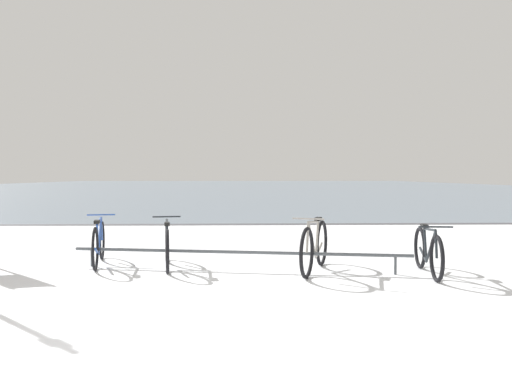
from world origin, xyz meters
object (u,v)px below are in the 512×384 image
bicycle_3 (428,251)px  bicycle_0 (99,243)px  bicycle_1 (167,245)px  bicycle_2 (315,246)px

bicycle_3 → bicycle_0: bearing=169.5°
bicycle_1 → bicycle_3: 3.97m
bicycle_0 → bicycle_2: bicycle_2 is taller
bicycle_0 → bicycle_2: (3.43, -0.66, 0.02)m
bicycle_2 → bicycle_3: 1.65m
bicycle_2 → bicycle_1: bearing=169.7°
bicycle_0 → bicycle_3: 5.14m
bicycle_2 → bicycle_3: (1.62, -0.27, -0.04)m
bicycle_1 → bicycle_2: size_ratio=0.98×
bicycle_3 → bicycle_2: bearing=170.4°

